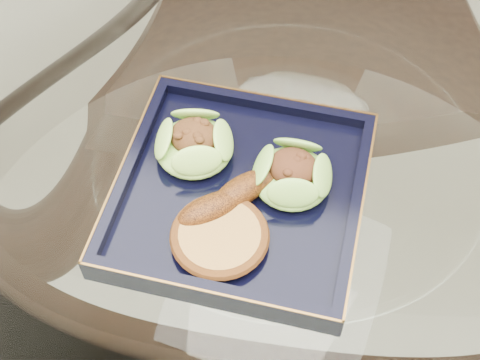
% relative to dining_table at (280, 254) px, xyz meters
% --- Properties ---
extents(dining_table, '(1.13, 1.13, 0.77)m').
position_rel_dining_table_xyz_m(dining_table, '(0.00, 0.00, 0.00)').
color(dining_table, white).
rests_on(dining_table, ground).
extents(dining_chair, '(0.47, 0.47, 0.87)m').
position_rel_dining_table_xyz_m(dining_chair, '(-0.10, 0.50, -0.11)').
color(dining_chair, '#311B10').
rests_on(dining_chair, ground).
extents(navy_plate, '(0.29, 0.29, 0.02)m').
position_rel_dining_table_xyz_m(navy_plate, '(-0.04, -0.04, 0.17)').
color(navy_plate, black).
rests_on(navy_plate, dining_table).
extents(lettuce_wrap_left, '(0.09, 0.09, 0.03)m').
position_rel_dining_table_xyz_m(lettuce_wrap_left, '(-0.11, -0.01, 0.20)').
color(lettuce_wrap_left, '#72A52F').
rests_on(lettuce_wrap_left, navy_plate).
extents(lettuce_wrap_right, '(0.10, 0.10, 0.03)m').
position_rel_dining_table_xyz_m(lettuce_wrap_right, '(0.01, -0.01, 0.20)').
color(lettuce_wrap_right, '#57A630').
rests_on(lettuce_wrap_right, navy_plate).
extents(roasted_plantain, '(0.12, 0.14, 0.03)m').
position_rel_dining_table_xyz_m(roasted_plantain, '(-0.04, -0.05, 0.20)').
color(roasted_plantain, '#622D0A').
rests_on(roasted_plantain, navy_plate).
extents(crumb_patty, '(0.09, 0.09, 0.02)m').
position_rel_dining_table_xyz_m(crumb_patty, '(-0.04, -0.11, 0.19)').
color(crumb_patty, '#AE7F3A').
rests_on(crumb_patty, navy_plate).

